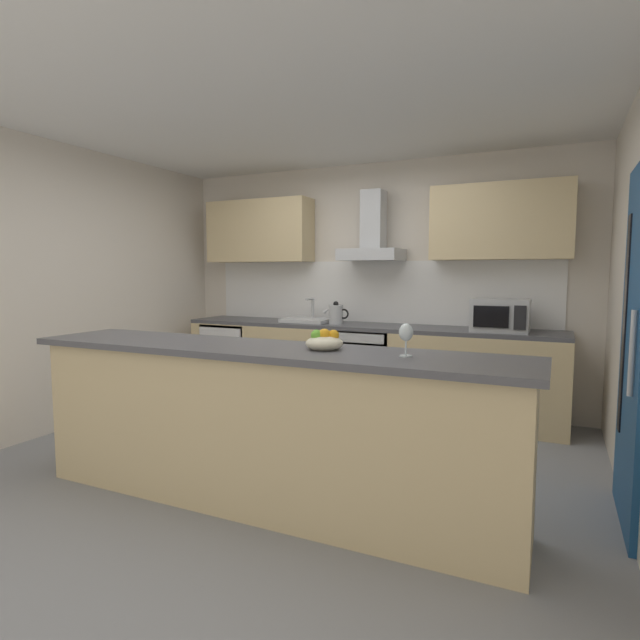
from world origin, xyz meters
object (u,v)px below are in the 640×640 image
Objects in this scene: refrigerator at (235,359)px; fruit_bowl at (324,342)px; wine_glass at (406,334)px; oven at (367,367)px; range_hood at (372,239)px; sink at (308,320)px; microwave at (500,315)px; kettle at (336,314)px.

refrigerator is 3.86× the size of fruit_bowl.
oven is at bearing 114.41° from wine_glass.
refrigerator is 2.14m from range_hood.
range_hood is 2.53m from fruit_bowl.
oven is at bearing 103.46° from fruit_bowl.
sink is 1.11m from range_hood.
oven is 1.60× the size of microwave.
refrigerator is 3.57m from wine_glass.
oven is at bearing 0.10° from refrigerator.
wine_glass is (1.37, -2.24, 0.11)m from kettle.
refrigerator is at bearing 179.51° from microwave.
range_hood reaches higher than wine_glass.
sink is at bearing 118.61° from fruit_bowl.
microwave is 2.26m from wine_glass.
microwave is 1.00× the size of sink.
refrigerator is 2.99m from microwave.
kettle is (1.30, -0.03, 0.58)m from refrigerator.
microwave reaches higher than fruit_bowl.
microwave is (2.93, -0.03, 0.62)m from refrigerator.
oven is 2.58m from wine_glass.
fruit_bowl is at bearing -61.39° from sink.
microwave reaches higher than refrigerator.
refrigerator is at bearing -179.17° from sink.
range_hood reaches higher than oven.
sink is 2.81× the size of wine_glass.
kettle is at bearing -154.18° from range_hood.
refrigerator is 2.94× the size of kettle.
fruit_bowl reaches higher than refrigerator.
kettle is at bearing 111.63° from fruit_bowl.
sink is 0.36m from kettle.
kettle is 1.31× the size of fruit_bowl.
range_hood is at bearing 4.61° from refrigerator.
sink is 0.69× the size of range_hood.
wine_glass is (1.72, -2.28, 0.19)m from sink.
microwave is 1.98m from sink.
sink is (-0.69, 0.01, 0.47)m from oven.
sink is 1.73× the size of kettle.
sink reaches higher than kettle.
oven is 1.42m from microwave.
kettle is 1.62× the size of wine_glass.
refrigerator is 1.08m from sink.
fruit_bowl is (0.53, -2.23, 0.58)m from oven.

